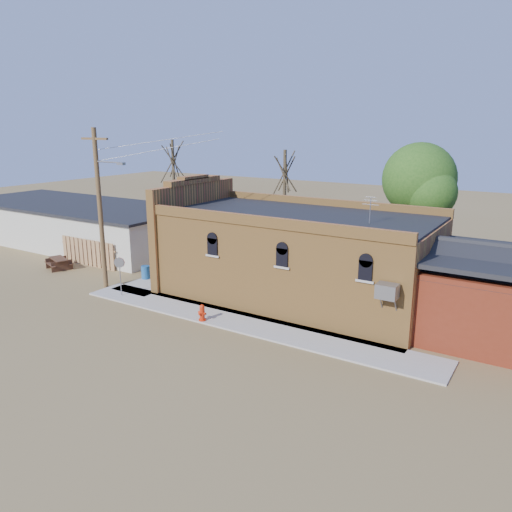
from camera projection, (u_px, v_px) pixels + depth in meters
The scene contains 15 objects.
ground at pixel (206, 323), 23.68m from camera, with size 120.00×120.00×0.00m, color brown.
sidewalk_south at pixel (243, 322), 23.64m from camera, with size 19.00×2.20×0.08m, color #9E9991.
sidewalk_west at pixel (185, 272), 31.83m from camera, with size 2.60×10.00×0.08m, color #9E9991.
brick_bar at pixel (292, 255), 26.75m from camera, with size 16.40×7.97×6.30m.
red_shed at pixel (492, 287), 21.70m from camera, with size 5.40×6.40×4.30m.
storage_building at pixel (77, 223), 39.61m from camera, with size 20.40×8.40×3.17m.
wood_fence at pixel (88, 253), 33.15m from camera, with size 5.20×0.10×1.80m, color #A16548, non-canonical shape.
utility_pole at pixel (100, 206), 27.65m from camera, with size 3.12×0.26×9.00m.
tree_bare_near at pixel (285, 172), 34.37m from camera, with size 2.80×2.80×7.65m.
tree_bare_far at pixel (173, 160), 40.75m from camera, with size 2.80×2.80×8.16m.
tree_leafy at pixel (419, 179), 30.16m from camera, with size 4.40×4.40×8.15m.
fire_hydrant at pixel (202, 313), 23.67m from camera, with size 0.46×0.45×0.80m.
stop_sign at pixel (120, 266), 26.90m from camera, with size 0.52×0.34×2.14m.
trash_barrel at pixel (146, 272), 30.20m from camera, with size 0.51×0.51×0.79m, color #1C528D.
picnic_table at pixel (59, 262), 32.50m from camera, with size 2.08×1.82×0.72m.
Camera 1 is at (13.77, -17.46, 9.06)m, focal length 35.00 mm.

